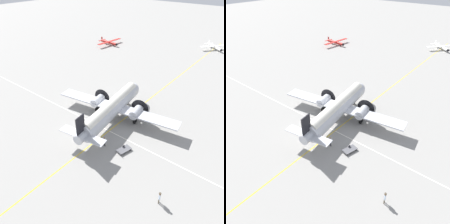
% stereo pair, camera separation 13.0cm
% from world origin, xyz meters
% --- Properties ---
extents(ground_plane, '(300.00, 300.00, 0.00)m').
position_xyz_m(ground_plane, '(0.00, 0.00, 0.00)').
color(ground_plane, gray).
extents(apron_line_eastwest, '(120.00, 0.16, 0.01)m').
position_xyz_m(apron_line_eastwest, '(0.00, -1.42, 0.00)').
color(apron_line_eastwest, gold).
rests_on(apron_line_eastwest, ground_plane).
extents(apron_line_northsouth, '(0.16, 120.00, 0.01)m').
position_xyz_m(apron_line_northsouth, '(-2.62, 0.00, 0.00)').
color(apron_line_northsouth, silver).
rests_on(apron_line_northsouth, ground_plane).
extents(airliner_main, '(18.86, 22.60, 6.04)m').
position_xyz_m(airliner_main, '(0.44, 0.07, 2.60)').
color(airliner_main, silver).
rests_on(airliner_main, ground_plane).
extents(crew_foreground, '(0.52, 0.37, 1.66)m').
position_xyz_m(crew_foreground, '(-9.24, -14.08, 1.04)').
color(crew_foreground, '#473D2D').
rests_on(crew_foreground, ground_plane).
extents(passenger_boarding, '(0.27, 0.56, 1.69)m').
position_xyz_m(passenger_boarding, '(-5.80, -3.17, 1.04)').
color(passenger_boarding, '#2D2D33').
rests_on(passenger_boarding, ground_plane).
extents(suitcase_near_door, '(0.35, 0.14, 0.61)m').
position_xyz_m(suitcase_near_door, '(-4.52, -5.73, 0.29)').
color(suitcase_near_door, '#232328').
rests_on(suitcase_near_door, ground_plane).
extents(baggage_cart, '(2.37, 1.67, 0.56)m').
position_xyz_m(baggage_cart, '(-4.91, -6.08, 0.28)').
color(baggage_cart, '#56565B').
rests_on(baggage_cart, ground_plane).
extents(light_aircraft_distant, '(8.66, 7.97, 2.01)m').
position_xyz_m(light_aircraft_distant, '(51.55, -1.66, 0.83)').
color(light_aircraft_distant, white).
rests_on(light_aircraft_distant, ground_plane).
extents(light_aircraft_taxiing, '(10.52, 7.84, 2.01)m').
position_xyz_m(light_aircraft_taxiing, '(34.22, 28.25, 0.83)').
color(light_aircraft_taxiing, '#B2231E').
rests_on(light_aircraft_taxiing, ground_plane).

